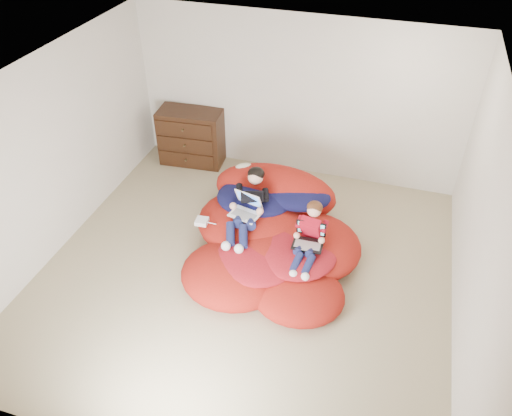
{
  "coord_description": "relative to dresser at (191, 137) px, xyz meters",
  "views": [
    {
      "loc": [
        1.47,
        -4.26,
        4.5
      ],
      "look_at": [
        0.01,
        0.43,
        0.7
      ],
      "focal_mm": 35.0,
      "sensor_mm": 36.0,
      "label": 1
    }
  ],
  "objects": [
    {
      "name": "older_boy",
      "position": [
        1.52,
        -1.64,
        0.19
      ],
      "size": [
        0.41,
        1.13,
        0.61
      ],
      "color": "black",
      "rests_on": "beanbag_pile"
    },
    {
      "name": "younger_boy",
      "position": [
        2.39,
        -1.96,
        0.14
      ],
      "size": [
        0.3,
        0.84,
        0.61
      ],
      "color": "red",
      "rests_on": "beanbag_pile"
    },
    {
      "name": "dresser",
      "position": [
        0.0,
        0.0,
        0.0
      ],
      "size": [
        1.05,
        0.61,
        0.91
      ],
      "color": "#311B0D",
      "rests_on": "ground"
    },
    {
      "name": "laptop_white",
      "position": [
        1.52,
        -1.73,
        0.17
      ],
      "size": [
        0.41,
        0.43,
        0.25
      ],
      "color": "white",
      "rests_on": "older_boy"
    },
    {
      "name": "power_adapter",
      "position": [
        0.97,
        -1.93,
        -0.04
      ],
      "size": [
        0.17,
        0.17,
        0.06
      ],
      "primitive_type": "cube",
      "rotation": [
        0.0,
        0.0,
        0.09
      ],
      "color": "white",
      "rests_on": "beanbag_pile"
    },
    {
      "name": "cream_pillow",
      "position": [
        1.27,
        -0.94,
        0.16
      ],
      "size": [
        0.4,
        0.25,
        0.25
      ],
      "primitive_type": "ellipsoid",
      "color": "beige",
      "rests_on": "beanbag_pile"
    },
    {
      "name": "laptop_black",
      "position": [
        2.39,
        -1.98,
        0.1
      ],
      "size": [
        0.37,
        0.33,
        0.26
      ],
      "color": "black",
      "rests_on": "younger_boy"
    },
    {
      "name": "beanbag_pile",
      "position": [
        1.86,
        -1.72,
        -0.2
      ],
      "size": [
        2.26,
        2.45,
        0.86
      ],
      "color": "#AE1D13",
      "rests_on": "ground"
    },
    {
      "name": "room_shell",
      "position": [
        1.66,
        -2.23,
        -0.24
      ],
      "size": [
        5.1,
        5.1,
        2.77
      ],
      "color": "tan",
      "rests_on": "ground"
    }
  ]
}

